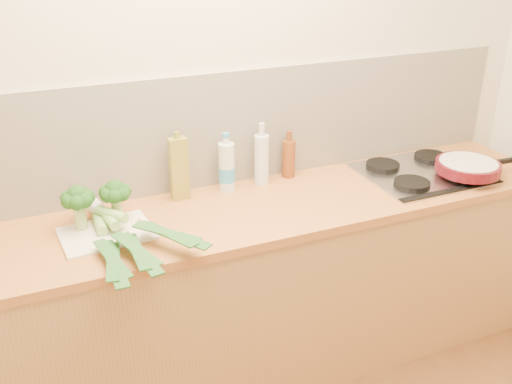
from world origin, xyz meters
TOP-DOWN VIEW (x-y plane):
  - room_shell at (0.00, 1.49)m, footprint 3.50×3.50m
  - counter at (0.00, 1.20)m, footprint 3.20×0.62m
  - gas_hob at (1.02, 1.20)m, footprint 0.58×0.50m
  - chopping_board at (-0.53, 1.20)m, footprint 0.38×0.29m
  - broccoli_left at (-0.62, 1.27)m, footprint 0.14×0.14m
  - broccoli_right at (-0.47, 1.29)m, footprint 0.13×0.13m
  - leek_front at (-0.55, 1.19)m, footprint 0.10×0.73m
  - leek_mid at (-0.50, 1.16)m, footprint 0.17×0.68m
  - leek_back at (-0.46, 1.17)m, footprint 0.43×0.59m
  - skillet at (1.19, 1.07)m, footprint 0.45×0.31m
  - oil_tin at (-0.17, 1.40)m, footprint 0.08×0.05m
  - glass_bottle at (0.24, 1.42)m, footprint 0.07×0.07m
  - amber_bottle at (0.40, 1.44)m, footprint 0.06×0.06m
  - water_bottle at (0.06, 1.41)m, footprint 0.08×0.08m

SIDE VIEW (x-z plane):
  - counter at x=0.00m, z-range 0.00..0.90m
  - chopping_board at x=-0.53m, z-range 0.90..0.91m
  - gas_hob at x=1.02m, z-range 0.89..0.93m
  - leek_front at x=-0.55m, z-range 0.91..0.95m
  - leek_mid at x=-0.50m, z-range 0.93..0.97m
  - skillet at x=1.19m, z-range 0.94..0.99m
  - leek_back at x=-0.46m, z-range 0.95..0.99m
  - amber_bottle at x=0.40m, z-range 0.88..1.12m
  - water_bottle at x=0.06m, z-range 0.88..1.14m
  - glass_bottle at x=0.24m, z-range 0.88..1.18m
  - broccoli_right at x=-0.47m, z-range 0.94..1.12m
  - broccoli_left at x=-0.62m, z-range 0.95..1.14m
  - oil_tin at x=-0.17m, z-range 0.89..1.21m
  - room_shell at x=0.00m, z-range -0.58..2.92m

